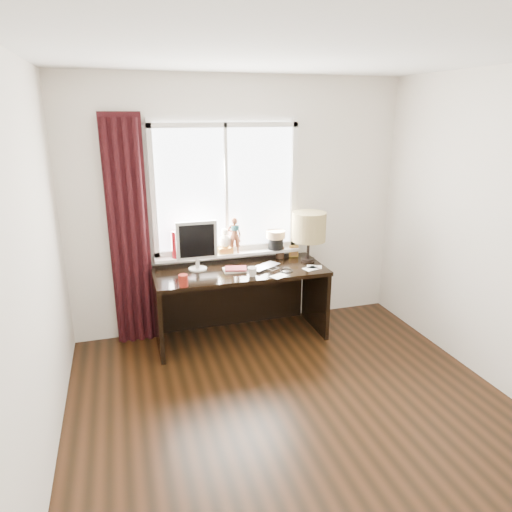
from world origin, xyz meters
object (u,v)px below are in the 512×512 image
object	(u,v)px
red_cup	(183,281)
mug	(252,271)
laptop	(265,267)
desk	(238,289)
monitor	(197,243)
table_lamp	(309,227)

from	to	relation	value
red_cup	mug	bearing A→B (deg)	6.59
mug	red_cup	world-z (taller)	red_cup
laptop	desk	distance (m)	0.38
mug	desk	distance (m)	0.44
laptop	mug	size ratio (longest dim) A/B	3.57
mug	monitor	xyz separation A→B (m)	(-0.47, 0.34, 0.23)
mug	monitor	size ratio (longest dim) A/B	0.19
laptop	table_lamp	xyz separation A→B (m)	(0.50, 0.09, 0.35)
red_cup	table_lamp	xyz separation A→B (m)	(1.35, 0.36, 0.31)
laptop	table_lamp	size ratio (longest dim) A/B	0.64
table_lamp	red_cup	bearing A→B (deg)	-165.30
mug	table_lamp	xyz separation A→B (m)	(0.69, 0.28, 0.32)
monitor	table_lamp	world-z (taller)	table_lamp
mug	monitor	distance (m)	0.62
monitor	mug	bearing A→B (deg)	-36.07
laptop	mug	xyz separation A→B (m)	(-0.18, -0.19, 0.03)
red_cup	desk	bearing A→B (deg)	33.23
mug	table_lamp	distance (m)	0.81
monitor	table_lamp	size ratio (longest dim) A/B	0.94
mug	desk	bearing A→B (deg)	100.92
desk	monitor	world-z (taller)	monitor
table_lamp	laptop	bearing A→B (deg)	-169.83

